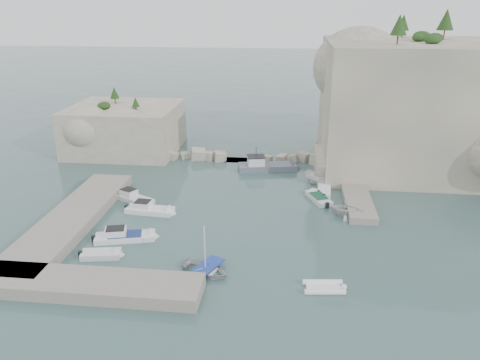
# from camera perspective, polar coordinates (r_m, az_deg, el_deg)

# --- Properties ---
(ground) EXTENTS (400.00, 400.00, 0.00)m
(ground) POSITION_cam_1_polar(r_m,az_deg,el_deg) (48.60, -0.79, -5.82)
(ground) COLOR #41615F
(ground) RESTS_ON ground
(cliff_east) EXTENTS (26.00, 22.00, 17.00)m
(cliff_east) POSITION_cam_1_polar(r_m,az_deg,el_deg) (69.64, 21.05, 8.47)
(cliff_east) COLOR beige
(cliff_east) RESTS_ON ground
(cliff_terrace) EXTENTS (8.00, 10.00, 2.50)m
(cliff_terrace) POSITION_cam_1_polar(r_m,az_deg,el_deg) (64.88, 12.69, 1.86)
(cliff_terrace) COLOR beige
(cliff_terrace) RESTS_ON ground
(outcrop_west) EXTENTS (16.00, 14.00, 7.00)m
(outcrop_west) POSITION_cam_1_polar(r_m,az_deg,el_deg) (74.95, -13.80, 6.13)
(outcrop_west) COLOR beige
(outcrop_west) RESTS_ON ground
(quay_west) EXTENTS (5.00, 24.00, 1.10)m
(quay_west) POSITION_cam_1_polar(r_m,az_deg,el_deg) (52.23, -19.84, -4.50)
(quay_west) COLOR #9E9689
(quay_west) RESTS_ON ground
(quay_south) EXTENTS (18.00, 4.00, 1.10)m
(quay_south) POSITION_cam_1_polar(r_m,az_deg,el_deg) (40.34, -17.69, -12.10)
(quay_south) COLOR #9E9689
(quay_south) RESTS_ON ground
(ledge_east) EXTENTS (3.00, 16.00, 0.80)m
(ledge_east) POSITION_cam_1_polar(r_m,az_deg,el_deg) (57.80, 13.88, -1.53)
(ledge_east) COLOR #9E9689
(ledge_east) RESTS_ON ground
(breakwater) EXTENTS (28.00, 3.00, 1.40)m
(breakwater) POSITION_cam_1_polar(r_m,az_deg,el_deg) (68.72, 0.65, 2.98)
(breakwater) COLOR beige
(breakwater) RESTS_ON ground
(motorboat_b) EXTENTS (5.97, 2.42, 1.40)m
(motorboat_b) POSITION_cam_1_polar(r_m,az_deg,el_deg) (52.90, -10.90, -3.90)
(motorboat_b) COLOR white
(motorboat_b) RESTS_ON ground
(motorboat_e) EXTENTS (4.07, 2.24, 0.70)m
(motorboat_e) POSITION_cam_1_polar(r_m,az_deg,el_deg) (45.21, -16.56, -8.97)
(motorboat_e) COLOR silver
(motorboat_e) RESTS_ON ground
(motorboat_d) EXTENTS (6.61, 3.42, 1.40)m
(motorboat_d) POSITION_cam_1_polar(r_m,az_deg,el_deg) (47.65, -13.79, -7.06)
(motorboat_d) COLOR white
(motorboat_d) RESTS_ON ground
(motorboat_a) EXTENTS (5.97, 4.34, 1.40)m
(motorboat_a) POSITION_cam_1_polar(r_m,az_deg,el_deg) (56.30, -12.81, -2.49)
(motorboat_a) COLOR silver
(motorboat_a) RESTS_ON ground
(rowboat) EXTENTS (5.40, 4.78, 0.93)m
(rowboat) POSITION_cam_1_polar(r_m,az_deg,el_deg) (41.19, -4.23, -11.21)
(rowboat) COLOR silver
(rowboat) RESTS_ON ground
(inflatable_dinghy) EXTENTS (3.77, 2.13, 0.44)m
(inflatable_dinghy) POSITION_cam_1_polar(r_m,az_deg,el_deg) (39.64, 10.15, -12.94)
(inflatable_dinghy) COLOR white
(inflatable_dinghy) RESTS_ON ground
(tender_east_a) EXTENTS (4.37, 4.01, 1.95)m
(tender_east_a) POSITION_cam_1_polar(r_m,az_deg,el_deg) (52.51, 12.74, -4.24)
(tender_east_a) COLOR silver
(tender_east_a) RESTS_ON ground
(tender_east_b) EXTENTS (3.33, 5.06, 0.70)m
(tender_east_b) POSITION_cam_1_polar(r_m,az_deg,el_deg) (55.81, 9.55, -2.45)
(tender_east_b) COLOR silver
(tender_east_b) RESTS_ON ground
(tender_east_c) EXTENTS (1.88, 4.90, 0.70)m
(tender_east_c) POSITION_cam_1_polar(r_m,az_deg,el_deg) (58.30, 10.19, -1.46)
(tender_east_c) COLOR white
(tender_east_c) RESTS_ON ground
(tender_east_d) EXTENTS (5.52, 3.21, 2.01)m
(tender_east_d) POSITION_cam_1_polar(r_m,az_deg,el_deg) (60.57, 10.24, -0.60)
(tender_east_d) COLOR white
(tender_east_d) RESTS_ON ground
(work_boat) EXTENTS (9.05, 4.28, 2.20)m
(work_boat) POSITION_cam_1_polar(r_m,az_deg,el_deg) (65.04, 3.33, 1.23)
(work_boat) COLOR slate
(work_boat) RESTS_ON ground
(rowboat_mast) EXTENTS (0.10, 0.10, 4.20)m
(rowboat_mast) POSITION_cam_1_polar(r_m,az_deg,el_deg) (39.89, -4.33, -8.09)
(rowboat_mast) COLOR white
(rowboat_mast) RESTS_ON rowboat
(vegetation) EXTENTS (53.48, 13.88, 13.40)m
(vegetation) POSITION_cam_1_polar(r_m,az_deg,el_deg) (68.69, 17.48, 16.72)
(vegetation) COLOR #1E4219
(vegetation) RESTS_ON ground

